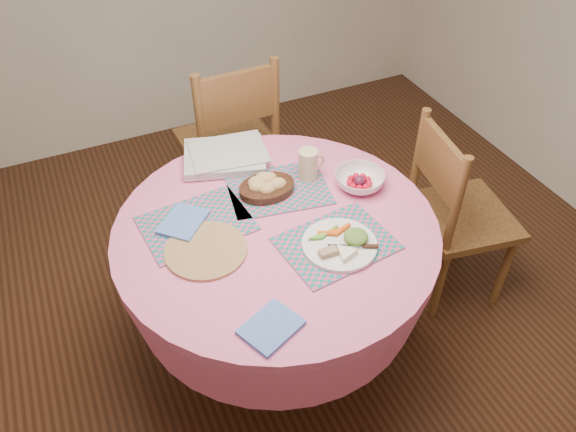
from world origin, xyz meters
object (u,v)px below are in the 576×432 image
Objects in this scene: chair_right at (455,211)px; fruit_bowl at (360,180)px; wicker_trivet at (206,250)px; dinner_plate at (342,243)px; chair_back at (231,140)px; latte_mug at (309,164)px; bread_bowl at (266,185)px; dining_table at (277,261)px.

chair_right reaches higher than fruit_bowl.
dinner_plate is at bearing -22.42° from wicker_trivet.
chair_back reaches higher than wicker_trivet.
latte_mug is at bearing 140.02° from fruit_bowl.
chair_back is 3.40× the size of wicker_trivet.
chair_right is 3.46× the size of dinner_plate.
latte_mug reaches higher than dinner_plate.
bread_bowl is at bearing 161.37° from fruit_bowl.
chair_right reaches higher than bread_bowl.
fruit_bowl is at bearing -39.98° from latte_mug.
fruit_bowl is (0.36, -0.12, -0.01)m from bread_bowl.
bread_bowl is at bearing 80.89° from chair_back.
latte_mug is (-0.65, 0.21, 0.33)m from chair_right.
dinner_plate is at bearing -129.79° from fruit_bowl.
dinner_plate is at bearing 115.45° from chair_right.
chair_back is 1.15m from dinner_plate.
fruit_bowl is (0.16, -0.14, -0.04)m from latte_mug.
latte_mug is 0.22m from fruit_bowl.
chair_back is 0.77m from bread_bowl.
latte_mug is 0.50× the size of fruit_bowl.
chair_back is 7.87× the size of latte_mug.
latte_mug is at bearing 96.57° from chair_back.
chair_back is 4.43× the size of bread_bowl.
chair_back reaches higher than dinner_plate.
dining_table is at bearing 129.35° from dinner_plate.
chair_right is at bearing -12.98° from bread_bowl.
latte_mug is at bearing 80.39° from dinner_plate.
bread_bowl is at bearing -175.35° from latte_mug.
bread_bowl reaches higher than fruit_bowl.
wicker_trivet is at bearing 64.24° from chair_back.
latte_mug reaches higher than dining_table.
wicker_trivet is at bearing -156.06° from latte_mug.
dining_table is at bearing 99.48° from chair_right.
dining_table is 0.93m from chair_back.
chair_back is 0.77m from latte_mug.
chair_right is 0.92m from bread_bowl.
chair_right is 0.57m from fruit_bowl.
latte_mug is at bearing 81.39° from chair_right.
wicker_trivet is 1.09× the size of dinner_plate.
chair_right is at bearing -17.98° from latte_mug.
dining_table is 0.35m from wicker_trivet.
dining_table is 4.80× the size of fruit_bowl.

